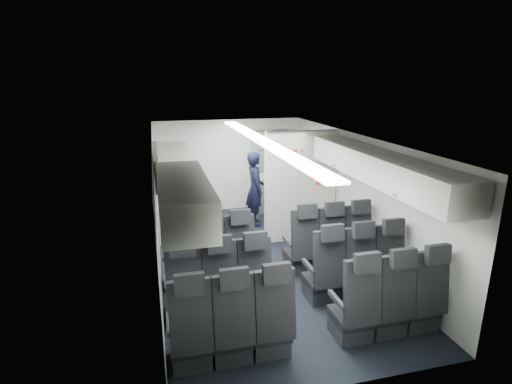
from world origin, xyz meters
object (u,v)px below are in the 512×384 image
seat_row_rear (314,317)px  galley_unit (271,171)px  seat_row_front (271,253)px  flight_attendant (255,189)px  carry_on_bag (178,174)px  seat_row_mid (289,280)px  boarding_door (159,192)px

seat_row_rear → galley_unit: 5.17m
galley_unit → seat_row_front: bearing=-106.3°
galley_unit → seat_row_rear: bearing=-100.6°
flight_attendant → carry_on_bag: carry_on_bag is taller
seat_row_mid → galley_unit: galley_unit is taller
boarding_door → flight_attendant: (1.98, 0.28, -0.16)m
seat_row_rear → boarding_door: (-1.64, 3.89, 0.55)m
boarding_door → carry_on_bag: carry_on_bag is taller
seat_row_front → boarding_door: size_ratio=1.79×
seat_row_mid → carry_on_bag: (-1.37, 0.87, 1.38)m
seat_row_rear → boarding_door: size_ratio=1.79×
galley_unit → seat_row_mid: bearing=-102.9°
seat_row_front → boarding_door: 2.71m
seat_row_mid → carry_on_bag: size_ratio=9.02×
seat_row_mid → galley_unit: 4.30m
seat_row_front → seat_row_rear: 1.80m
carry_on_bag → seat_row_mid: bearing=-36.1°
seat_row_mid → galley_unit: (0.95, 4.15, 0.55)m
seat_row_front → galley_unit: bearing=73.7°
seat_row_mid → seat_row_rear: 0.90m
flight_attendant → carry_on_bag: size_ratio=4.31×
galley_unit → carry_on_bag: 4.11m
seat_row_front → boarding_door: bearing=128.2°
galley_unit → carry_on_bag: bearing=-125.3°
seat_row_rear → galley_unit: bearing=79.4°
seat_row_front → seat_row_mid: same height
seat_row_mid → boarding_door: bearing=118.8°
seat_row_rear → flight_attendant: 4.20m
galley_unit → boarding_door: size_ratio=1.02×
seat_row_front → seat_row_mid: (0.00, -0.90, 0.00)m
carry_on_bag → seat_row_rear: bearing=-56.0°
seat_row_mid → flight_attendant: 3.31m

